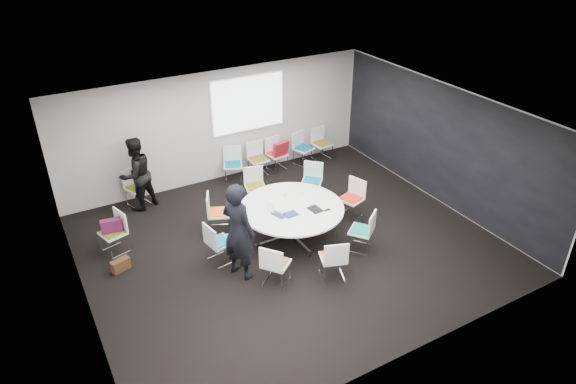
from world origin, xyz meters
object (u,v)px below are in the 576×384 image
chair_ring_a (351,205)px  chair_ring_g (333,265)px  cup (284,195)px  brown_bag (121,265)px  person_back (136,174)px  chair_ring_b (312,188)px  person_main (238,231)px  chair_ring_f (276,271)px  chair_back_a (233,171)px  maroon_bag (111,226)px  chair_ring_h (361,238)px  conference_table (292,215)px  chair_spare_left (115,240)px  chair_person_back (138,194)px  chair_ring_e (220,250)px  laptop (280,214)px  chair_back_e (321,150)px  chair_back_d (303,154)px  chair_back_b (258,165)px  chair_back_c (277,160)px  chair_ring_c (256,193)px

chair_ring_a → chair_ring_g: (-1.59, -1.62, 0.00)m
cup → brown_bag: (-3.52, 0.18, -0.66)m
chair_ring_g → person_back: bearing=139.0°
chair_ring_b → person_main: 3.32m
chair_ring_f → cup: size_ratio=9.78×
chair_back_a → maroon_bag: bearing=48.6°
brown_bag → chair_ring_h: bearing=-21.1°
conference_table → maroon_bag: maroon_bag is taller
chair_spare_left → chair_person_back: same height
person_main → chair_ring_h: bearing=-124.7°
chair_ring_f → chair_person_back: (-1.44, 4.12, 0.00)m
chair_ring_a → chair_ring_e: same height
chair_ring_b → chair_ring_e: same height
conference_table → brown_bag: bearing=169.6°
chair_ring_h → laptop: (-1.37, 0.96, 0.47)m
chair_back_a → chair_ring_f: bearing=99.1°
chair_person_back → chair_ring_b: bearing=135.2°
chair_ring_b → laptop: chair_ring_b is taller
chair_back_e → chair_back_d: bearing=-5.7°
chair_back_b → chair_spare_left: size_ratio=1.00×
chair_ring_a → chair_back_e: bearing=-38.1°
chair_ring_b → chair_back_c: bearing=-48.3°
chair_ring_h → brown_bag: bearing=121.9°
conference_table → chair_spare_left: size_ratio=2.46×
chair_ring_e → chair_back_c: size_ratio=1.00×
conference_table → cup: cup is taller
person_back → brown_bag: bearing=42.4°
chair_back_c → chair_ring_c: bearing=39.3°
chair_back_e → chair_spare_left: same height
person_main → laptop: (1.12, 0.48, -0.23)m
chair_ring_b → chair_back_a: (-1.26, 1.74, 0.00)m
chair_ring_a → chair_person_back: bearing=36.5°
chair_ring_e → chair_spare_left: size_ratio=1.00×
chair_ring_c → chair_ring_e: 2.32m
chair_back_e → cup: 3.57m
person_main → brown_bag: size_ratio=5.43×
chair_ring_e → laptop: 1.38m
person_back → chair_back_d: bearing=158.7°
chair_back_b → brown_bag: (-4.11, -2.26, -0.16)m
chair_ring_c → person_main: bearing=70.4°
chair_back_b → cup: bearing=76.4°
chair_ring_f → person_back: person_back is taller
chair_ring_a → chair_ring_f: size_ratio=1.00×
chair_ring_a → person_main: size_ratio=0.45×
cup → conference_table: bearing=-99.8°
chair_ring_h → conference_table: bearing=95.8°
chair_ring_h → chair_back_e: bearing=31.0°
laptop → chair_back_d: bearing=-56.5°
chair_back_b → chair_back_d: (1.35, -0.00, 0.00)m
chair_back_c → person_back: person_back is taller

